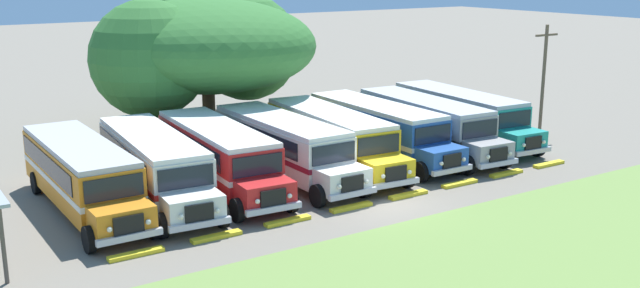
% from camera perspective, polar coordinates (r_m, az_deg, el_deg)
% --- Properties ---
extents(ground_plane, '(220.00, 220.00, 0.00)m').
position_cam_1_polar(ground_plane, '(31.21, 4.87, -4.66)').
color(ground_plane, slate).
extents(foreground_grass_strip, '(80.00, 9.32, 0.01)m').
position_cam_1_polar(foreground_grass_strip, '(26.39, 14.33, -8.62)').
color(foreground_grass_strip, olive).
rests_on(foreground_grass_strip, ground_plane).
extents(parked_bus_slot_0, '(2.75, 10.85, 2.82)m').
position_cam_1_polar(parked_bus_slot_0, '(31.47, -18.34, -2.17)').
color(parked_bus_slot_0, orange).
rests_on(parked_bus_slot_0, ground_plane).
extents(parked_bus_slot_1, '(3.36, 10.94, 2.82)m').
position_cam_1_polar(parked_bus_slot_1, '(32.15, -12.96, -1.48)').
color(parked_bus_slot_1, silver).
rests_on(parked_bus_slot_1, ground_plane).
extents(parked_bus_slot_2, '(3.23, 10.92, 2.82)m').
position_cam_1_polar(parked_bus_slot_2, '(33.32, -8.04, -0.71)').
color(parked_bus_slot_2, red).
rests_on(parked_bus_slot_2, ground_plane).
extents(parked_bus_slot_3, '(2.70, 10.84, 2.82)m').
position_cam_1_polar(parked_bus_slot_3, '(34.71, -2.92, 0.01)').
color(parked_bus_slot_3, silver).
rests_on(parked_bus_slot_3, ground_plane).
extents(parked_bus_slot_4, '(3.34, 10.94, 2.82)m').
position_cam_1_polar(parked_bus_slot_4, '(36.32, 0.90, 0.65)').
color(parked_bus_slot_4, yellow).
rests_on(parked_bus_slot_4, ground_plane).
extents(parked_bus_slot_5, '(2.77, 10.85, 2.82)m').
position_cam_1_polar(parked_bus_slot_5, '(38.33, 4.65, 1.32)').
color(parked_bus_slot_5, '#23519E').
rests_on(parked_bus_slot_5, ground_plane).
extents(parked_bus_slot_6, '(3.28, 10.93, 2.82)m').
position_cam_1_polar(parked_bus_slot_6, '(39.92, 8.41, 1.72)').
color(parked_bus_slot_6, '#9E9993').
rests_on(parked_bus_slot_6, ground_plane).
extents(parked_bus_slot_7, '(3.27, 10.93, 2.82)m').
position_cam_1_polar(parked_bus_slot_7, '(42.56, 11.09, 2.37)').
color(parked_bus_slot_7, teal).
rests_on(parked_bus_slot_7, ground_plane).
extents(curb_wheelstop_0, '(2.00, 0.36, 0.15)m').
position_cam_1_polar(curb_wheelstop_0, '(26.42, -14.35, -8.43)').
color(curb_wheelstop_0, yellow).
rests_on(curb_wheelstop_0, ground_plane).
extents(curb_wheelstop_1, '(2.00, 0.36, 0.15)m').
position_cam_1_polar(curb_wheelstop_1, '(27.45, -8.20, -7.26)').
color(curb_wheelstop_1, yellow).
rests_on(curb_wheelstop_1, ground_plane).
extents(curb_wheelstop_2, '(2.00, 0.36, 0.15)m').
position_cam_1_polar(curb_wheelstop_2, '(28.77, -2.57, -6.11)').
color(curb_wheelstop_2, yellow).
rests_on(curb_wheelstop_2, ground_plane).
extents(curb_wheelstop_3, '(2.00, 0.36, 0.15)m').
position_cam_1_polar(curb_wheelstop_3, '(30.36, 2.49, -5.02)').
color(curb_wheelstop_3, yellow).
rests_on(curb_wheelstop_3, ground_plane).
extents(curb_wheelstop_4, '(2.00, 0.36, 0.15)m').
position_cam_1_polar(curb_wheelstop_4, '(32.16, 7.00, -4.01)').
color(curb_wheelstop_4, yellow).
rests_on(curb_wheelstop_4, ground_plane).
extents(curb_wheelstop_5, '(2.00, 0.36, 0.15)m').
position_cam_1_polar(curb_wheelstop_5, '(34.15, 11.00, -3.09)').
color(curb_wheelstop_5, yellow).
rests_on(curb_wheelstop_5, ground_plane).
extents(curb_wheelstop_6, '(2.00, 0.36, 0.15)m').
position_cam_1_polar(curb_wheelstop_6, '(36.30, 14.53, -2.27)').
color(curb_wheelstop_6, yellow).
rests_on(curb_wheelstop_6, ground_plane).
extents(curb_wheelstop_7, '(2.00, 0.36, 0.15)m').
position_cam_1_polar(curb_wheelstop_7, '(38.57, 17.66, -1.53)').
color(curb_wheelstop_7, yellow).
rests_on(curb_wheelstop_7, ground_plane).
extents(broad_shade_tree, '(13.78, 14.10, 9.49)m').
position_cam_1_polar(broad_shade_tree, '(43.34, -9.37, 7.80)').
color(broad_shade_tree, brown).
rests_on(broad_shade_tree, ground_plane).
extents(utility_pole, '(1.80, 0.20, 6.60)m').
position_cam_1_polar(utility_pole, '(44.69, 17.28, 5.10)').
color(utility_pole, brown).
rests_on(utility_pole, ground_plane).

